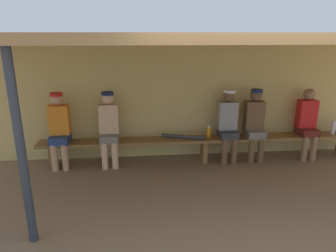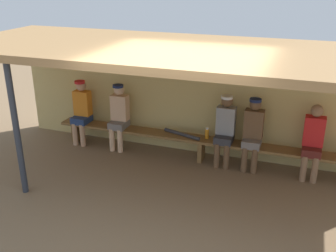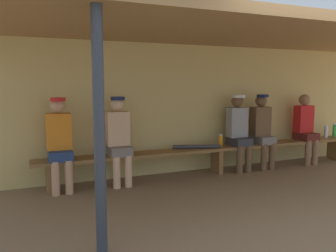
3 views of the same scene
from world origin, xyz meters
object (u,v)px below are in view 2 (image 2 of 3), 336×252
Objects in this scene: player_rightmost at (253,131)px; player_near_post at (119,114)px; bench at (202,142)px; player_in_red at (313,139)px; player_shirtless_tan at (82,109)px; player_leftmost at (225,127)px; support_post at (17,130)px; water_bottle_orange at (207,133)px; baseball_bat at (182,134)px.

player_rightmost is 1.00× the size of player_near_post.
bench is 1.01m from player_rightmost.
player_in_red is 0.99× the size of player_near_post.
player_leftmost is at bearing 0.00° from player_shirtless_tan.
player_leftmost is at bearing 0.00° from player_near_post.
support_post is 3.30m from bench.
player_in_red is 1.03m from player_rightmost.
player_near_post is 6.36× the size of water_bottle_orange.
player_shirtless_tan is at bearing 180.00° from player_rightmost.
baseball_bat is at bearing -175.49° from water_bottle_orange.
player_near_post is 1.83m from water_bottle_orange.
baseball_bat reaches higher than bench.
bench is at bearing 17.52° from baseball_bat.
player_near_post is at bearing 180.00° from player_rightmost.
player_shirtless_tan is 0.86m from player_near_post.
player_rightmost is (-1.03, 0.00, 0.02)m from player_in_red.
player_in_red is at bearing -0.01° from player_near_post.
player_leftmost is 1.67× the size of baseball_bat.
player_in_red is 1.88m from water_bottle_orange.
support_post is 3.36m from water_bottle_orange.
support_post reaches higher than bench.
player_near_post is 1.67× the size of baseball_bat.
player_leftmost is 1.00× the size of player_rightmost.
baseball_bat is (1.33, -0.00, -0.25)m from player_near_post.
player_in_red is 0.99× the size of player_rightmost.
support_post is 1.64× the size of player_leftmost.
player_shirtless_tan reaches higher than baseball_bat.
player_in_red is 2.37m from baseball_bat.
player_rightmost is (0.94, 0.00, 0.36)m from bench.
bench is at bearing 40.60° from support_post.
bench is at bearing -156.96° from water_bottle_orange.
player_shirtless_tan and player_near_post have the same top height.
player_near_post reaches higher than water_bottle_orange.
player_leftmost and player_near_post have the same top height.
player_rightmost is 0.87m from water_bottle_orange.
support_post is at bearing -148.18° from player_rightmost.
player_rightmost is at bearing 0.00° from player_near_post.
player_shirtless_tan is at bearing -162.57° from baseball_bat.
support_post is 2.73× the size of baseball_bat.
player_leftmost is at bearing 0.47° from bench.
bench is 4.46× the size of player_rightmost.
player_rightmost is at bearing 0.00° from player_leftmost.
player_in_red is (1.53, -0.00, -0.02)m from player_leftmost.
water_bottle_orange is (-1.88, 0.04, -0.17)m from player_in_red.
water_bottle_orange is (2.68, 0.03, -0.19)m from player_shirtless_tan.
player_shirtless_tan is 1.00× the size of player_rightmost.
player_leftmost is 3.02m from player_shirtless_tan.
support_post is 10.40× the size of water_bottle_orange.
bench is 1.76m from player_near_post.
support_post is at bearing -86.27° from player_shirtless_tan.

